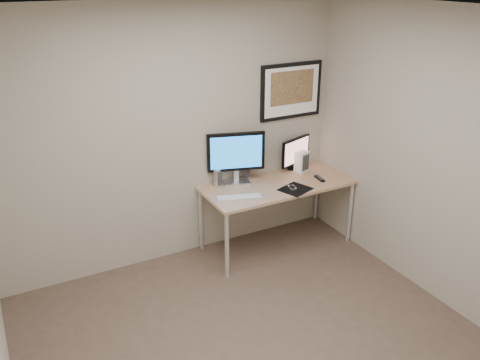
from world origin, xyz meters
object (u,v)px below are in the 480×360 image
Objects in this scene: speaker_left at (217,177)px; fan_unit at (302,161)px; speaker_right at (247,170)px; keyboard at (239,197)px; desk at (277,190)px; framed_art at (291,91)px; monitor_large at (236,155)px; monitor_tv at (296,152)px.

fan_unit is at bearing -21.91° from speaker_left.
keyboard is (-0.33, -0.42, -0.08)m from speaker_right.
desk is 2.13× the size of framed_art.
speaker_right is (-0.20, 0.31, 0.15)m from desk.
monitor_large is 3.49× the size of speaker_right.
monitor_large is (-0.37, 0.24, 0.37)m from desk.
keyboard is at bearing -99.25° from speaker_left.
monitor_tv is at bearing 19.69° from monitor_large.
monitor_tv is at bearing 20.81° from speaker_right.
framed_art is 1.67× the size of monitor_tv.
monitor_tv is 0.62m from speaker_right.
speaker_left is at bearing 161.66° from monitor_tv.
speaker_left is 0.82× the size of fan_unit.
monitor_large is 0.30m from speaker_left.
speaker_left is (-0.58, 0.26, 0.16)m from desk.
fan_unit is at bearing 35.92° from keyboard.
framed_art reaches higher than monitor_tv.
desk is at bearing -42.10° from speaker_left.
speaker_left reaches higher than keyboard.
framed_art reaches higher than speaker_right.
monitor_large is 0.49m from keyboard.
framed_art is 4.08× the size of speaker_left.
speaker_left is (-0.93, -0.07, -0.80)m from framed_art.
monitor_tv is 2.65× the size of speaker_right.
monitor_large reaches higher than speaker_right.
keyboard is (-0.52, -0.12, 0.07)m from desk.
keyboard is 2.01× the size of fan_unit.
desk is 3.57× the size of monitor_tv.
speaker_left reaches higher than speaker_right.
speaker_left is (-0.21, 0.02, -0.21)m from monitor_large.
speaker_right is (0.38, 0.04, -0.01)m from speaker_left.
desk is at bearing -175.64° from fan_unit.
framed_art is at bearing 101.01° from fan_unit.
speaker_right is (0.17, 0.06, -0.22)m from monitor_large.
monitor_large is at bearing 157.06° from fan_unit.
fan_unit is (0.63, -0.12, 0.03)m from speaker_right.
desk is 1.07m from framed_art.
keyboard is (-0.87, -0.45, -0.88)m from framed_art.
desk is 2.71× the size of monitor_large.
framed_art is 0.80m from fan_unit.
framed_art is 0.98m from speaker_right.
fan_unit is at bearing -93.38° from monitor_tv.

